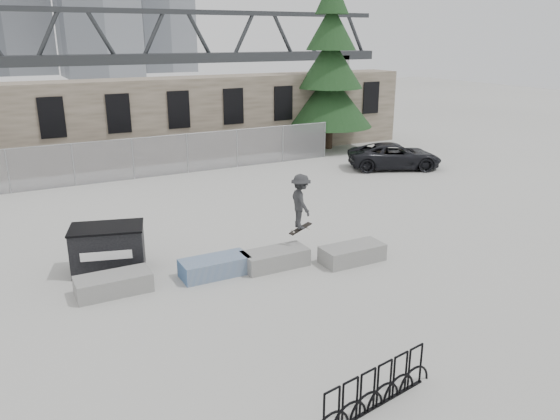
% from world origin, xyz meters
% --- Properties ---
extents(ground, '(120.00, 120.00, 0.00)m').
position_xyz_m(ground, '(0.00, 0.00, 0.00)').
color(ground, '#B0B0AB').
rests_on(ground, ground).
extents(stone_wall, '(36.00, 2.58, 4.50)m').
position_xyz_m(stone_wall, '(0.00, 16.24, 2.26)').
color(stone_wall, '#665A4B').
rests_on(stone_wall, ground).
extents(chainlink_fence, '(22.06, 0.06, 2.02)m').
position_xyz_m(chainlink_fence, '(-0.00, 12.50, 1.04)').
color(chainlink_fence, gray).
rests_on(chainlink_fence, ground).
extents(planter_far_left, '(2.00, 0.90, 0.53)m').
position_xyz_m(planter_far_left, '(-3.49, 0.27, 0.29)').
color(planter_far_left, gray).
rests_on(planter_far_left, ground).
extents(planter_center_left, '(2.00, 0.90, 0.53)m').
position_xyz_m(planter_center_left, '(-0.62, 0.08, 0.29)').
color(planter_center_left, '#2D5389').
rests_on(planter_center_left, ground).
extents(planter_center_right, '(2.00, 0.90, 0.53)m').
position_xyz_m(planter_center_right, '(1.22, -0.19, 0.29)').
color(planter_center_right, gray).
rests_on(planter_center_right, ground).
extents(planter_offset, '(2.00, 0.90, 0.53)m').
position_xyz_m(planter_offset, '(3.53, -0.96, 0.29)').
color(planter_offset, gray).
rests_on(planter_offset, ground).
extents(dumpster, '(2.37, 1.80, 1.38)m').
position_xyz_m(dumpster, '(-3.28, 1.89, 0.70)').
color(dumpster, black).
rests_on(dumpster, ground).
extents(bike_rack, '(3.10, 0.58, 0.90)m').
position_xyz_m(bike_rack, '(-0.16, -6.97, 0.44)').
color(bike_rack, black).
rests_on(bike_rack, ground).
extents(spruce_tree, '(5.26, 5.26, 11.50)m').
position_xyz_m(spruce_tree, '(12.57, 14.54, 4.57)').
color(spruce_tree, '#38281E').
rests_on(spruce_tree, ground).
extents(truss_bridge, '(70.00, 3.00, 9.80)m').
position_xyz_m(truss_bridge, '(10.00, 55.00, 4.13)').
color(truss_bridge, '#2D3033').
rests_on(truss_bridge, ground).
extents(suv, '(5.31, 3.99, 1.34)m').
position_xyz_m(suv, '(12.72, 8.34, 0.67)').
color(suv, black).
rests_on(suv, ground).
extents(skateboarder, '(0.80, 1.20, 1.88)m').
position_xyz_m(skateboarder, '(2.30, 0.15, 1.83)').
color(skateboarder, '#28292B').
rests_on(skateboarder, ground).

